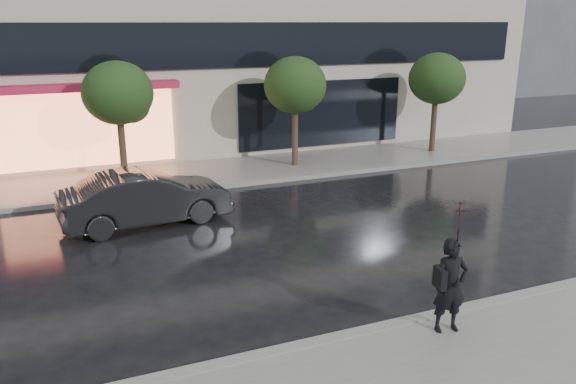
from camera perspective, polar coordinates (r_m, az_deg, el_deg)
ground at (r=10.85m, az=6.87°, el=-11.43°), size 120.00×120.00×0.00m
sidewalk_far at (r=19.80m, az=-7.61°, el=1.95°), size 60.00×3.50×0.12m
curb_near at (r=10.08m, az=9.72°, el=-13.52°), size 60.00×0.25×0.14m
curb_far at (r=18.17m, az=-6.18°, el=0.67°), size 60.00×0.25×0.14m
tree_mid_west at (r=18.53m, az=-16.71°, el=9.40°), size 2.20×2.20×3.99m
tree_mid_east at (r=20.04m, az=0.85°, el=10.62°), size 2.20×2.20×3.99m
tree_far_east at (r=23.06m, az=14.95°, el=10.90°), size 2.20×2.20×3.99m
parked_car at (r=15.11m, az=-14.22°, el=-0.58°), size 4.50×1.98×1.44m
pedestrian_with_umbrella at (r=9.55m, az=16.69°, el=-5.39°), size 1.04×1.05×2.30m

